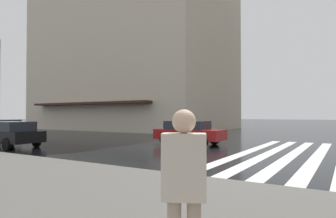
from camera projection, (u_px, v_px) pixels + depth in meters
The scene contains 7 objects.
ground_plane at pixel (241, 165), 10.32m from camera, with size 220.00×220.00×0.00m, color black.
zebra_crossing at pixel (293, 154), 13.15m from camera, with size 13.00×4.50×0.01m.
haussmann_block_mid at pixel (135, 41), 38.64m from camera, with size 16.78×23.43×23.60m.
car_white at pixel (2, 128), 22.81m from camera, with size 1.85×4.10×1.41m.
car_red at pixel (189, 132), 17.61m from camera, with size 1.85×4.10×1.41m.
car_black at pixel (10, 133), 16.12m from camera, with size 1.85×4.10×1.41m.
pedestrian_far_down_pavement at pixel (184, 185), 2.68m from camera, with size 0.39×0.46×1.68m.
Camera 1 is at (-10.17, -3.24, 1.78)m, focal length 31.42 mm.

